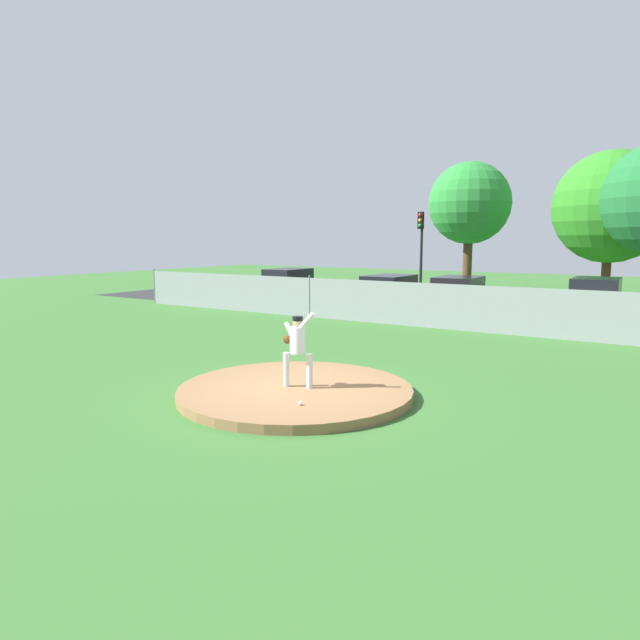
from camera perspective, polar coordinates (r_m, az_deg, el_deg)
name	(u,v)px	position (r m, az deg, el deg)	size (l,w,h in m)	color
ground_plane	(410,348)	(16.89, 9.20, -2.86)	(80.00, 80.00, 0.00)	#386B2D
asphalt_strip	(490,315)	(24.84, 16.97, 0.44)	(44.00, 7.00, 0.01)	#2B2B2D
pitchers_mound	(295,391)	(11.73, -2.53, -7.25)	(4.87, 4.87, 0.19)	olive
pitcher_youth	(297,344)	(11.47, -2.34, -2.45)	(0.79, 0.32, 1.59)	silver
baseball	(300,403)	(10.43, -2.02, -8.49)	(0.07, 0.07, 0.07)	white
chainlink_fence	(456,307)	(20.47, 13.68, 1.27)	(31.31, 0.07, 1.74)	gray
parked_car_champagne	(595,301)	(24.31, 26.26, 1.72)	(1.93, 4.25, 1.73)	tan
parked_car_charcoal	(389,293)	(25.85, 7.06, 2.76)	(1.96, 4.79, 1.59)	#232328
parked_car_silver	(288,286)	(29.45, -3.27, 3.53)	(1.85, 4.47, 1.69)	#B7BABF
parked_car_red	(458,295)	(25.33, 13.91, 2.46)	(2.00, 4.59, 1.60)	#A81919
traffic_light_near	(421,240)	(30.44, 10.27, 8.06)	(0.28, 0.46, 4.65)	black
tree_broad_left	(470,204)	(33.68, 15.02, 11.40)	(4.66, 4.66, 7.59)	#4C331E
tree_leaning_west	(611,207)	(33.70, 27.55, 10.17)	(5.90, 5.90, 7.85)	#4C331E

